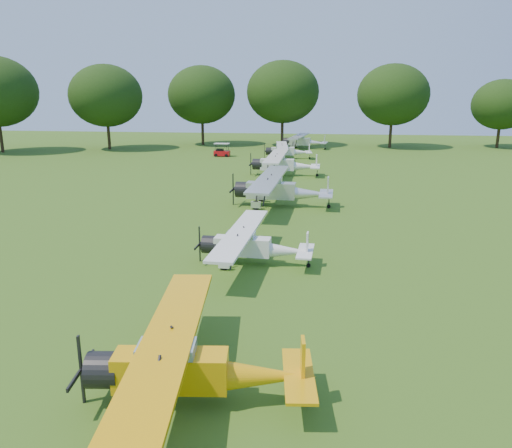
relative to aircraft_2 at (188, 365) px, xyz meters
The scene contains 9 objects.
ground 10.29m from the aircraft_2, 93.90° to the left, with size 160.00×160.00×0.00m, color #345615.
tree_belt 12.75m from the aircraft_2, 74.48° to the left, with size 137.36×130.27×14.52m.
aircraft_2 is the anchor object (origin of this frame).
aircraft_3 11.51m from the aircraft_2, 89.58° to the left, with size 5.75×9.16×1.80m.
aircraft_4 24.47m from the aircraft_2, 89.28° to the left, with size 7.53×11.98×2.36m.
aircraft_5 38.41m from the aircraft_2, 90.75° to the left, with size 7.10×11.27×2.23m.
aircraft_6 51.48m from the aircraft_2, 91.18° to the left, with size 6.06×9.65×1.90m.
aircraft_7 63.10m from the aircraft_2, 89.48° to the left, with size 6.78×10.76×2.11m.
golf_cart 53.59m from the aircraft_2, 100.34° to the left, with size 2.04×1.30×1.71m.
Camera 1 is at (4.05, -21.82, 8.30)m, focal length 35.00 mm.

